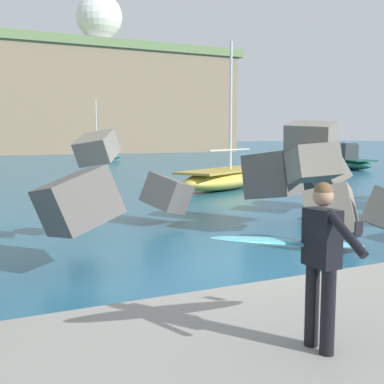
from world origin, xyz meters
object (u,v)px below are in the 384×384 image
Objects in this scene: surfer_with_board at (312,251)px; boat_near_right at (348,161)px; radar_dome at (99,24)px; boat_near_centre at (100,156)px; boat_mid_left at (225,178)px.

surfer_with_board reaches higher than boat_near_right.
boat_near_centre is at bearing -105.47° from radar_dome.
boat_near_centre is 46.20m from radar_dome.
radar_dome is (20.39, 83.37, 21.00)m from surfer_with_board.
boat_near_centre is 28.24m from boat_mid_left.
boat_mid_left is 0.59× the size of radar_dome.
boat_near_centre reaches higher than boat_near_right.
surfer_with_board is 33.37m from boat_near_right.
surfer_with_board is 17.79m from boat_mid_left.
surfer_with_board is 88.36m from radar_dome.
surfer_with_board is at bearing -102.19° from boat_near_centre.
radar_dome reaches higher than boat_mid_left.
boat_mid_left is (-1.56, -28.20, 0.02)m from boat_near_centre.
boat_near_right is (23.18, 24.00, -0.67)m from surfer_with_board.
boat_near_right is 0.47× the size of radar_dome.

